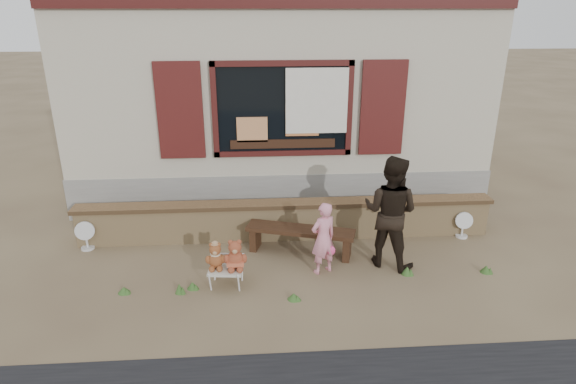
{
  "coord_description": "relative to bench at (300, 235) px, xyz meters",
  "views": [
    {
      "loc": [
        -0.5,
        -6.52,
        3.75
      ],
      "look_at": [
        0.0,
        0.6,
        1.0
      ],
      "focal_mm": 30.0,
      "sensor_mm": 36.0,
      "label": 1
    }
  ],
  "objects": [
    {
      "name": "fan_right",
      "position": [
        2.86,
        0.39,
        -0.09
      ],
      "size": [
        0.31,
        0.2,
        0.48
      ],
      "rotation": [
        0.0,
        0.0,
        -0.21
      ],
      "color": "silver",
      "rests_on": "ground"
    },
    {
      "name": "child",
      "position": [
        0.28,
        -0.61,
        0.24
      ],
      "size": [
        0.49,
        0.42,
        1.12
      ],
      "primitive_type": "imported",
      "rotation": [
        0.0,
        0.0,
        3.59
      ],
      "color": "pink",
      "rests_on": "ground"
    },
    {
      "name": "ground",
      "position": [
        -0.19,
        -0.41,
        -0.32
      ],
      "size": [
        80.0,
        80.0,
        0.0
      ],
      "primitive_type": "plane",
      "color": "brown",
      "rests_on": "ground"
    },
    {
      "name": "brick_wall",
      "position": [
        -0.19,
        0.59,
        0.02
      ],
      "size": [
        7.1,
        0.36,
        0.67
      ],
      "color": "tan",
      "rests_on": "ground"
    },
    {
      "name": "fan_left",
      "position": [
        -3.5,
        0.39,
        -0.07
      ],
      "size": [
        0.32,
        0.21,
        0.5
      ],
      "rotation": [
        0.0,
        0.0,
        0.19
      ],
      "color": "silver",
      "rests_on": "ground"
    },
    {
      "name": "teddy_bear_left",
      "position": [
        -1.28,
        -0.88,
        0.17
      ],
      "size": [
        0.32,
        0.28,
        0.4
      ],
      "primitive_type": null,
      "rotation": [
        0.0,
        0.0,
        -0.11
      ],
      "color": "brown",
      "rests_on": "folding_chair"
    },
    {
      "name": "teddy_bear_right",
      "position": [
        -1.01,
        -0.91,
        0.19
      ],
      "size": [
        0.36,
        0.32,
        0.45
      ],
      "primitive_type": null,
      "rotation": [
        0.0,
        0.0,
        -0.11
      ],
      "color": "brown",
      "rests_on": "folding_chair"
    },
    {
      "name": "bench",
      "position": [
        0.0,
        0.0,
        0.0
      ],
      "size": [
        1.76,
        0.87,
        0.44
      ],
      "rotation": [
        0.0,
        0.0,
        -0.3
      ],
      "color": "black",
      "rests_on": "ground"
    },
    {
      "name": "folding_chair",
      "position": [
        -1.14,
        -0.89,
        -0.06
      ],
      "size": [
        0.52,
        0.47,
        0.29
      ],
      "rotation": [
        0.0,
        0.0,
        -0.11
      ],
      "color": "beige",
      "rests_on": "ground"
    },
    {
      "name": "shopfront",
      "position": [
        -0.19,
        4.08,
        1.67
      ],
      "size": [
        8.04,
        5.13,
        4.0
      ],
      "color": "#B1A98F",
      "rests_on": "ground"
    },
    {
      "name": "adult",
      "position": [
        1.31,
        -0.42,
        0.55
      ],
      "size": [
        1.08,
        1.03,
        1.75
      ],
      "primitive_type": "imported",
      "rotation": [
        0.0,
        0.0,
        2.54
      ],
      "color": "black",
      "rests_on": "ground"
    },
    {
      "name": "grass_tufts",
      "position": [
        -0.1,
        -0.97,
        -0.27
      ],
      "size": [
        5.48,
        0.71,
        0.15
      ],
      "color": "#365C25",
      "rests_on": "ground"
    }
  ]
}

